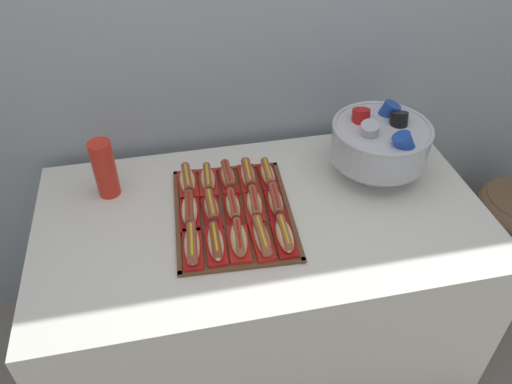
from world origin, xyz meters
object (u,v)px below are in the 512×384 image
Objects in this scene: hot_dog_5 at (190,211)px; hot_dog_9 at (275,202)px; hot_dog_10 at (187,181)px; hot_dog_12 at (228,177)px; punch_bowl at (380,141)px; hot_dog_0 at (192,245)px; hot_dog_7 at (233,207)px; hot_dog_6 at (211,208)px; hot_dog_13 at (248,176)px; hot_dog_8 at (254,205)px; buffet_table at (262,283)px; serving_tray at (233,213)px; hot_dog_4 at (284,236)px; hot_dog_14 at (268,174)px; floor_vase at (506,238)px; hot_dog_1 at (216,243)px; hot_dog_3 at (262,238)px; hot_dog_2 at (239,240)px; hot_dog_11 at (208,180)px; cup_stack at (105,169)px.

hot_dog_5 is 1.08× the size of hot_dog_9.
hot_dog_10 is 1.03× the size of hot_dog_12.
hot_dog_9 and hot_dog_12 have the same top height.
hot_dog_10 is 0.73m from punch_bowl.
hot_dog_12 reaches higher than hot_dog_0.
hot_dog_6 is at bearing 176.69° from hot_dog_7.
hot_dog_12 is 0.08m from hot_dog_13.
hot_dog_8 is 0.96× the size of hot_dog_13.
hot_dog_8 is at bearing -39.56° from hot_dog_10.
buffet_table is 0.39m from serving_tray.
hot_dog_4 is 0.33m from hot_dog_14.
hot_dog_6 is at bearing -147.06° from hot_dog_14.
hot_dog_12 is (-1.36, 0.01, 0.59)m from floor_vase.
hot_dog_12 reaches higher than hot_dog_4.
punch_bowl is (0.66, 0.28, 0.12)m from hot_dog_1.
floor_vase reaches higher than hot_dog_7.
hot_dog_13 is (0.22, -0.01, -0.00)m from hot_dog_10.
buffet_table is at bearing -172.60° from hot_dog_9.
hot_dog_8 is 0.17m from hot_dog_13.
hot_dog_12 is at bearing 99.49° from hot_dog_3.
hot_dog_5 is at bearing 128.96° from hot_dog_2.
floor_vase reaches higher than hot_dog_11.
buffet_table is 0.75m from cup_stack.
hot_dog_4 is 0.34m from hot_dog_13.
hot_dog_14 is at bearing -3.31° from hot_dog_13.
hot_dog_1 is at bearing -156.85° from punch_bowl.
buffet_table is 9.14× the size of hot_dog_1.
hot_dog_3 is at bearing -39.56° from hot_dog_5.
hot_dog_14 is at bearing -3.31° from hot_dog_10.
hot_dog_1 is 1.01× the size of hot_dog_2.
hot_dog_12 is 0.44m from cup_stack.
hot_dog_0 is 0.23m from hot_dog_3.
hot_dog_14 is at bearing 32.94° from hot_dog_6.
hot_dog_12 is at bearing 73.89° from hot_dog_1.
hot_dog_11 is (-0.14, 0.17, -0.00)m from hot_dog_8.
buffet_table is 0.45m from hot_dog_2.
hot_dog_4 is 1.02× the size of hot_dog_8.
hot_dog_8 is 0.76× the size of cup_stack.
serving_tray is at bearing 62.25° from hot_dog_1.
cup_stack reaches higher than hot_dog_10.
hot_dog_13 reaches higher than hot_dog_5.
hot_dog_3 is 0.60m from punch_bowl.
punch_bowl is at bearing -4.58° from hot_dog_14.
hot_dog_11 is (0.07, -0.00, -0.00)m from hot_dog_10.
hot_dog_4 is (0.04, -0.16, 0.41)m from buffet_table.
hot_dog_1 is 0.08m from hot_dog_2.
hot_dog_14 is at bearing 73.89° from hot_dog_3.
hot_dog_1 is 0.99× the size of hot_dog_3.
hot_dog_2 is 0.18m from hot_dog_6.
hot_dog_14 is (0.15, -0.01, -0.00)m from hot_dog_12.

